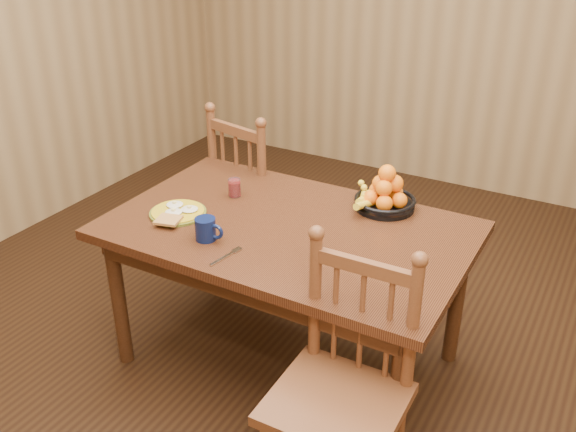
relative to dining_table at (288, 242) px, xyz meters
The scene contains 10 objects.
room 0.68m from the dining_table, ahead, with size 4.52×5.02×2.72m.
dining_table is the anchor object (origin of this frame).
chair_far 0.86m from the dining_table, 131.48° to the left, with size 0.55×0.54×1.03m.
chair_near 0.82m from the dining_table, 46.81° to the right, with size 0.47×0.45×1.02m.
breakfast_plate 0.53m from the dining_table, 162.88° to the right, with size 0.26×0.30×0.04m.
fork 0.37m from the dining_table, 103.88° to the right, with size 0.05×0.18×0.00m.
spoon 0.61m from the dining_table, 169.87° to the right, with size 0.06×0.16×0.01m.
coffee_mug 0.39m from the dining_table, 131.08° to the right, with size 0.13×0.09×0.10m.
juice_glass 0.43m from the dining_table, 159.28° to the left, with size 0.06×0.06×0.09m.
fruit_bowl 0.51m from the dining_table, 51.50° to the left, with size 0.32×0.32×0.22m.
Camera 1 is at (1.24, -2.21, 2.10)m, focal length 40.00 mm.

